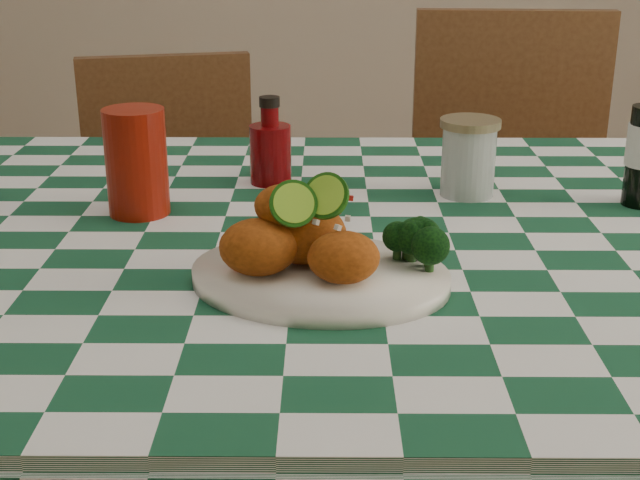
# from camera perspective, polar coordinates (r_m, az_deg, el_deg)

# --- Properties ---
(dining_table) EXTENTS (1.66, 1.06, 0.79)m
(dining_table) POSITION_cam_1_polar(r_m,az_deg,el_deg) (1.39, 3.03, -14.95)
(dining_table) COLOR #15492D
(dining_table) RESTS_ON ground
(plate) EXTENTS (0.35, 0.29, 0.02)m
(plate) POSITION_cam_1_polar(r_m,az_deg,el_deg) (1.03, -0.00, -2.39)
(plate) COLOR white
(plate) RESTS_ON dining_table
(fried_chicken_pile) EXTENTS (0.17, 0.12, 0.11)m
(fried_chicken_pile) POSITION_cam_1_polar(r_m,az_deg,el_deg) (1.01, -0.42, 0.91)
(fried_chicken_pile) COLOR #A4460F
(fried_chicken_pile) RESTS_ON plate
(broccoli_side) EXTENTS (0.07, 0.07, 0.05)m
(broccoli_side) POSITION_cam_1_polar(r_m,az_deg,el_deg) (1.03, 5.62, -0.36)
(broccoli_side) COLOR black
(broccoli_side) RESTS_ON plate
(red_tumbler) EXTENTS (0.10, 0.10, 0.15)m
(red_tumbler) POSITION_cam_1_polar(r_m,az_deg,el_deg) (1.28, -11.67, 4.91)
(red_tumbler) COLOR maroon
(red_tumbler) RESTS_ON dining_table
(ketchup_bottle) EXTENTS (0.07, 0.07, 0.14)m
(ketchup_bottle) POSITION_cam_1_polar(r_m,az_deg,el_deg) (1.40, -3.21, 6.38)
(ketchup_bottle) COLOR #5D0407
(ketchup_bottle) RESTS_ON dining_table
(mason_jar) EXTENTS (0.09, 0.09, 0.12)m
(mason_jar) POSITION_cam_1_polar(r_m,az_deg,el_deg) (1.36, 9.48, 5.23)
(mason_jar) COLOR #B2BCBA
(mason_jar) RESTS_ON dining_table
(wooden_chair_left) EXTENTS (0.48, 0.50, 0.87)m
(wooden_chair_left) POSITION_cam_1_polar(r_m,az_deg,el_deg) (2.07, -9.04, -1.23)
(wooden_chair_left) COLOR #472814
(wooden_chair_left) RESTS_ON ground
(wooden_chair_right) EXTENTS (0.47, 0.49, 0.98)m
(wooden_chair_right) POSITION_cam_1_polar(r_m,az_deg,el_deg) (2.02, 12.28, -0.40)
(wooden_chair_right) COLOR #472814
(wooden_chair_right) RESTS_ON ground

